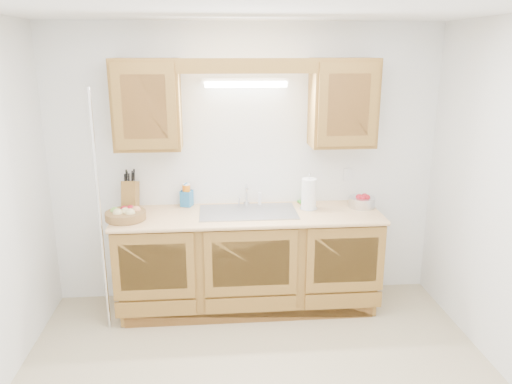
{
  "coord_description": "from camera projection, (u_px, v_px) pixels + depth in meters",
  "views": [
    {
      "loc": [
        -0.28,
        -2.91,
        2.25
      ],
      "look_at": [
        0.04,
        0.85,
        1.18
      ],
      "focal_mm": 35.0,
      "sensor_mm": 36.0,
      "label": 1
    }
  ],
  "objects": [
    {
      "name": "fruit_basket",
      "position": [
        126.0,
        214.0,
        4.15
      ],
      "size": [
        0.44,
        0.44,
        0.1
      ],
      "rotation": [
        0.0,
        0.0,
        0.42
      ],
      "color": "olive",
      "rests_on": "countertop"
    },
    {
      "name": "soap_bottle",
      "position": [
        187.0,
        195.0,
        4.49
      ],
      "size": [
        0.13,
        0.13,
        0.22
      ],
      "primitive_type": "imported",
      "rotation": [
        0.0,
        0.0,
        -0.37
      ],
      "color": "#226CAD",
      "rests_on": "countertop"
    },
    {
      "name": "upper_cabinet_left",
      "position": [
        147.0,
        105.0,
        4.15
      ],
      "size": [
        0.55,
        0.33,
        0.75
      ],
      "primitive_type": "cube",
      "color": "olive",
      "rests_on": "room"
    },
    {
      "name": "knife_block",
      "position": [
        130.0,
        195.0,
        4.4
      ],
      "size": [
        0.15,
        0.22,
        0.37
      ],
      "rotation": [
        0.0,
        0.0,
        -0.1
      ],
      "color": "olive",
      "rests_on": "countertop"
    },
    {
      "name": "base_cabinets",
      "position": [
        248.0,
        261.0,
        4.46
      ],
      "size": [
        2.2,
        0.6,
        0.86
      ],
      "primitive_type": "cube",
      "color": "olive",
      "rests_on": "ground"
    },
    {
      "name": "outlet_plate",
      "position": [
        348.0,
        175.0,
        4.63
      ],
      "size": [
        0.08,
        0.01,
        0.12
      ],
      "primitive_type": "cube",
      "color": "white",
      "rests_on": "room"
    },
    {
      "name": "orange_canister",
      "position": [
        187.0,
        195.0,
        4.49
      ],
      "size": [
        0.08,
        0.08,
        0.21
      ],
      "rotation": [
        0.0,
        0.0,
        -0.17
      ],
      "color": "orange",
      "rests_on": "countertop"
    },
    {
      "name": "room",
      "position": [
        261.0,
        219.0,
        3.09
      ],
      "size": [
        3.52,
        3.5,
        2.5
      ],
      "color": "tan",
      "rests_on": "ground"
    },
    {
      "name": "apple_bowl",
      "position": [
        362.0,
        201.0,
        4.47
      ],
      "size": [
        0.29,
        0.29,
        0.12
      ],
      "rotation": [
        0.0,
        0.0,
        -0.25
      ],
      "color": "silver",
      "rests_on": "countertop"
    },
    {
      "name": "upper_cabinet_right",
      "position": [
        343.0,
        103.0,
        4.28
      ],
      "size": [
        0.55,
        0.33,
        0.75
      ],
      "primitive_type": "cube",
      "color": "olive",
      "rests_on": "room"
    },
    {
      "name": "paper_towel",
      "position": [
        309.0,
        194.0,
        4.39
      ],
      "size": [
        0.16,
        0.16,
        0.33
      ],
      "rotation": [
        0.0,
        0.0,
        -0.31
      ],
      "color": "silver",
      "rests_on": "countertop"
    },
    {
      "name": "sponge",
      "position": [
        305.0,
        202.0,
        4.61
      ],
      "size": [
        0.13,
        0.1,
        0.02
      ],
      "rotation": [
        0.0,
        0.0,
        0.24
      ],
      "color": "#CC333F",
      "rests_on": "countertop"
    },
    {
      "name": "countertop",
      "position": [
        248.0,
        215.0,
        4.33
      ],
      "size": [
        2.3,
        0.63,
        0.04
      ],
      "primitive_type": "cube",
      "color": "#E4B578",
      "rests_on": "base_cabinets"
    },
    {
      "name": "wire_shelf_pole",
      "position": [
        100.0,
        215.0,
        3.96
      ],
      "size": [
        0.03,
        0.03,
        2.0
      ],
      "primitive_type": "cylinder",
      "color": "silver",
      "rests_on": "ground"
    },
    {
      "name": "fluorescent_fixture",
      "position": [
        246.0,
        82.0,
        4.25
      ],
      "size": [
        0.76,
        0.08,
        0.08
      ],
      "color": "white",
      "rests_on": "room"
    },
    {
      "name": "sink",
      "position": [
        248.0,
        220.0,
        4.36
      ],
      "size": [
        0.84,
        0.46,
        0.36
      ],
      "color": "#9E9EA3",
      "rests_on": "countertop"
    },
    {
      "name": "valance",
      "position": [
        248.0,
        66.0,
        3.99
      ],
      "size": [
        2.2,
        0.05,
        0.12
      ],
      "primitive_type": "cube",
      "color": "olive",
      "rests_on": "room"
    }
  ]
}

